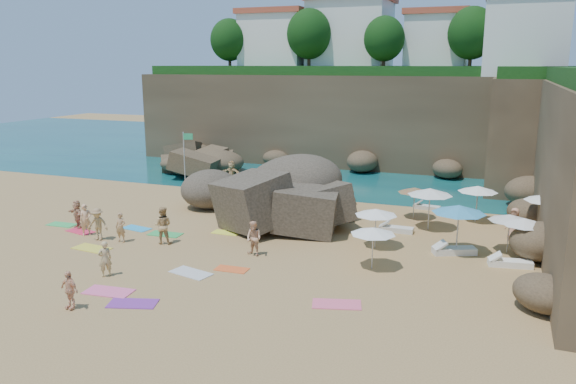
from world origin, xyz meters
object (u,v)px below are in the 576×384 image
(person_stand_5, at_px, (232,173))
(person_stand_1, at_px, (163,225))
(flag_pole, at_px, (186,152))
(person_stand_4, at_px, (514,224))
(parasol_2, at_px, (478,189))
(person_stand_2, at_px, (271,191))
(lounger_0, at_px, (276,200))
(parasol_0, at_px, (321,189))
(person_stand_0, at_px, (86,220))
(person_stand_3, at_px, (351,206))
(rock_outcrop, at_px, (266,216))
(person_stand_6, at_px, (105,259))
(parasol_1, at_px, (430,192))

(person_stand_5, bearing_deg, person_stand_1, -67.04)
(flag_pole, height_order, person_stand_4, flag_pole)
(person_stand_5, bearing_deg, person_stand_4, -8.77)
(flag_pole, relative_size, parasol_2, 1.80)
(person_stand_5, bearing_deg, person_stand_2, -29.53)
(lounger_0, xyz_separation_m, person_stand_4, (14.56, -3.10, 0.72))
(parasol_0, height_order, lounger_0, parasol_0)
(person_stand_0, distance_m, person_stand_3, 14.63)
(rock_outcrop, bearing_deg, flag_pole, 146.25)
(person_stand_2, distance_m, person_stand_5, 6.54)
(flag_pole, bearing_deg, person_stand_6, -69.68)
(lounger_0, bearing_deg, person_stand_5, 131.29)
(flag_pole, height_order, person_stand_5, flag_pole)
(person_stand_3, bearing_deg, lounger_0, 86.56)
(parasol_0, relative_size, person_stand_2, 1.14)
(parasol_1, xyz_separation_m, person_stand_4, (4.38, -0.46, -1.27))
(rock_outcrop, distance_m, person_stand_0, 10.20)
(flag_pole, relative_size, person_stand_0, 2.36)
(parasol_0, height_order, parasol_2, parasol_2)
(person_stand_1, xyz_separation_m, person_stand_3, (7.86, 7.38, 0.00))
(person_stand_5, height_order, person_stand_6, person_stand_5)
(parasol_2, relative_size, person_stand_1, 1.17)
(lounger_0, xyz_separation_m, person_stand_2, (-0.17, -0.39, 0.72))
(parasol_0, xyz_separation_m, person_stand_6, (-5.72, -12.52, -0.93))
(person_stand_6, bearing_deg, rock_outcrop, -155.24)
(parasol_2, distance_m, person_stand_5, 18.19)
(flag_pole, height_order, parasol_2, flag_pole)
(person_stand_1, height_order, person_stand_3, person_stand_3)
(lounger_0, bearing_deg, parasol_1, -26.84)
(parasol_2, xyz_separation_m, person_stand_5, (-17.74, 3.91, -1.01))
(parasol_0, xyz_separation_m, person_stand_1, (-5.93, -7.75, -0.76))
(person_stand_3, distance_m, person_stand_5, 12.72)
(parasol_2, relative_size, lounger_0, 1.19)
(parasol_2, xyz_separation_m, person_stand_2, (-12.74, -0.29, -1.08))
(rock_outcrop, relative_size, person_stand_4, 5.15)
(person_stand_3, height_order, person_stand_6, person_stand_3)
(person_stand_1, bearing_deg, rock_outcrop, -128.64)
(parasol_0, height_order, person_stand_6, parasol_0)
(person_stand_1, bearing_deg, parasol_0, -143.22)
(person_stand_4, bearing_deg, person_stand_0, -139.27)
(person_stand_0, height_order, person_stand_4, person_stand_4)
(person_stand_2, height_order, person_stand_5, person_stand_5)
(person_stand_2, bearing_deg, person_stand_6, 101.06)
(person_stand_2, relative_size, person_stand_5, 0.92)
(parasol_2, bearing_deg, rock_outcrop, -164.37)
(person_stand_3, xyz_separation_m, person_stand_6, (-7.65, -12.14, -0.18))
(rock_outcrop, distance_m, person_stand_2, 3.27)
(parasol_2, distance_m, person_stand_3, 7.36)
(person_stand_4, distance_m, person_stand_5, 20.91)
(parasol_0, height_order, person_stand_0, parasol_0)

